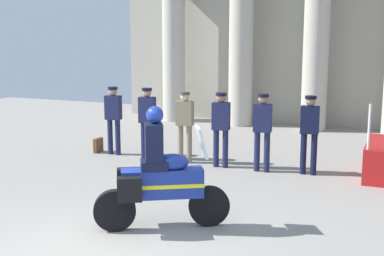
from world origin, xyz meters
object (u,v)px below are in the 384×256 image
object	(u,v)px
officer_in_row_5	(310,128)
briefcase_on_ground	(98,145)
officer_in_row_2	(185,121)
officer_in_row_4	(263,126)
officer_in_row_1	(147,117)
officer_in_row_3	(221,124)
motorcycle_with_rider	(158,178)
officer_in_row_0	(113,115)

from	to	relation	value
officer_in_row_5	briefcase_on_ground	bearing A→B (deg)	-6.10
officer_in_row_2	officer_in_row_4	size ratio (longest dim) A/B	0.98
officer_in_row_1	officer_in_row_2	distance (m)	0.98
officer_in_row_5	briefcase_on_ground	xyz separation A→B (m)	(-5.30, 0.06, -0.82)
officer_in_row_1	officer_in_row_3	distance (m)	1.90
officer_in_row_2	motorcycle_with_rider	size ratio (longest dim) A/B	0.87
officer_in_row_4	briefcase_on_ground	distance (m)	4.41
officer_in_row_3	briefcase_on_ground	distance (m)	3.47
officer_in_row_5	motorcycle_with_rider	world-z (taller)	motorcycle_with_rider
officer_in_row_1	briefcase_on_ground	bearing A→B (deg)	-9.84
officer_in_row_0	officer_in_row_2	bearing A→B (deg)	172.07
officer_in_row_5	briefcase_on_ground	size ratio (longest dim) A/B	4.68
officer_in_row_4	briefcase_on_ground	xyz separation A→B (m)	(-4.32, 0.21, -0.82)
officer_in_row_3	motorcycle_with_rider	world-z (taller)	motorcycle_with_rider
officer_in_row_0	officer_in_row_5	world-z (taller)	officer_in_row_0
officer_in_row_1	officer_in_row_5	xyz separation A→B (m)	(3.82, 0.06, -0.01)
officer_in_row_1	motorcycle_with_rider	world-z (taller)	motorcycle_with_rider
officer_in_row_5	officer_in_row_4	bearing A→B (deg)	3.52
briefcase_on_ground	officer_in_row_4	bearing A→B (deg)	-2.80
officer_in_row_4	motorcycle_with_rider	world-z (taller)	motorcycle_with_rider
officer_in_row_3	officer_in_row_2	bearing A→B (deg)	-10.11
officer_in_row_1	officer_in_row_4	distance (m)	2.85
officer_in_row_3	officer_in_row_5	size ratio (longest dim) A/B	1.00
officer_in_row_1	motorcycle_with_rider	bearing A→B (deg)	114.19
officer_in_row_0	officer_in_row_2	world-z (taller)	officer_in_row_0
officer_in_row_5	motorcycle_with_rider	distance (m)	4.35
officer_in_row_4	officer_in_row_0	bearing A→B (deg)	-8.00
officer_in_row_0	officer_in_row_3	world-z (taller)	officer_in_row_0
officer_in_row_1	officer_in_row_3	xyz separation A→B (m)	(1.89, -0.09, -0.01)
officer_in_row_3	briefcase_on_ground	size ratio (longest dim) A/B	4.67
officer_in_row_2	briefcase_on_ground	distance (m)	2.59
officer_in_row_1	officer_in_row_0	bearing A→B (deg)	-9.50
officer_in_row_4	officer_in_row_5	xyz separation A→B (m)	(0.98, 0.15, -0.01)
officer_in_row_2	briefcase_on_ground	size ratio (longest dim) A/B	4.61
officer_in_row_3	briefcase_on_ground	bearing A→B (deg)	-8.90
officer_in_row_4	motorcycle_with_rider	bearing A→B (deg)	76.31
officer_in_row_1	officer_in_row_4	world-z (taller)	officer_in_row_1
officer_in_row_1	officer_in_row_2	bearing A→B (deg)	173.64
officer_in_row_4	officer_in_row_5	distance (m)	0.99
officer_in_row_0	officer_in_row_1	size ratio (longest dim) A/B	0.99
officer_in_row_0	briefcase_on_ground	distance (m)	0.96
officer_in_row_0	officer_in_row_5	xyz separation A→B (m)	(4.80, -0.01, -0.00)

